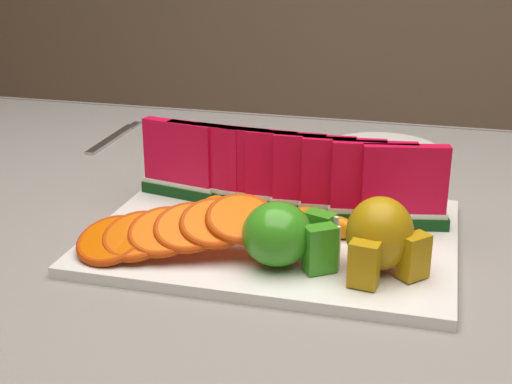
{
  "coord_description": "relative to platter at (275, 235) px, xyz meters",
  "views": [
    {
      "loc": [
        0.19,
        -0.75,
        1.09
      ],
      "look_at": [
        -0.01,
        -0.02,
        0.81
      ],
      "focal_mm": 50.0,
      "sensor_mm": 36.0,
      "label": 1
    }
  ],
  "objects": [
    {
      "name": "side_plate",
      "position": [
        0.09,
        0.36,
        -0.0
      ],
      "size": [
        0.22,
        0.22,
        0.01
      ],
      "color": "silver",
      "rests_on": "tablecloth"
    },
    {
      "name": "pear_cluster",
      "position": [
        0.12,
        -0.07,
        0.04
      ],
      "size": [
        0.09,
        0.09,
        0.08
      ],
      "color": "#B97E15",
      "rests_on": "platter"
    },
    {
      "name": "orange_fan_front",
      "position": [
        -0.09,
        -0.08,
        0.03
      ],
      "size": [
        0.22,
        0.13,
        0.06
      ],
      "color": "#FB391C",
      "rests_on": "platter"
    },
    {
      "name": "tangerine_segments",
      "position": [
        0.0,
        0.01,
        0.02
      ],
      "size": [
        0.22,
        0.07,
        0.03
      ],
      "color": "orange",
      "rests_on": "platter"
    },
    {
      "name": "fork",
      "position": [
        -0.36,
        0.33,
        -0.0
      ],
      "size": [
        0.02,
        0.2,
        0.0
      ],
      "color": "silver",
      "rests_on": "tablecloth"
    },
    {
      "name": "watermelon_row",
      "position": [
        -0.0,
        0.06,
        0.05
      ],
      "size": [
        0.39,
        0.07,
        0.1
      ],
      "color": "#0D3410",
      "rests_on": "platter"
    },
    {
      "name": "table",
      "position": [
        -0.02,
        0.03,
        -0.11
      ],
      "size": [
        1.4,
        0.9,
        0.75
      ],
      "color": "#4A311E",
      "rests_on": "ground"
    },
    {
      "name": "tablecloth",
      "position": [
        -0.02,
        0.03,
        -0.05
      ],
      "size": [
        1.53,
        1.03,
        0.2
      ],
      "color": "gray",
      "rests_on": "table"
    },
    {
      "name": "platter",
      "position": [
        0.0,
        0.0,
        0.0
      ],
      "size": [
        0.4,
        0.3,
        0.01
      ],
      "color": "silver",
      "rests_on": "tablecloth"
    },
    {
      "name": "orange_fan_back",
      "position": [
        -0.04,
        0.13,
        0.02
      ],
      "size": [
        0.23,
        0.1,
        0.04
      ],
      "color": "#FB391C",
      "rests_on": "platter"
    },
    {
      "name": "apple_cluster",
      "position": [
        0.03,
        -0.08,
        0.04
      ],
      "size": [
        0.1,
        0.09,
        0.07
      ],
      "color": "#208E1B",
      "rests_on": "platter"
    }
  ]
}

